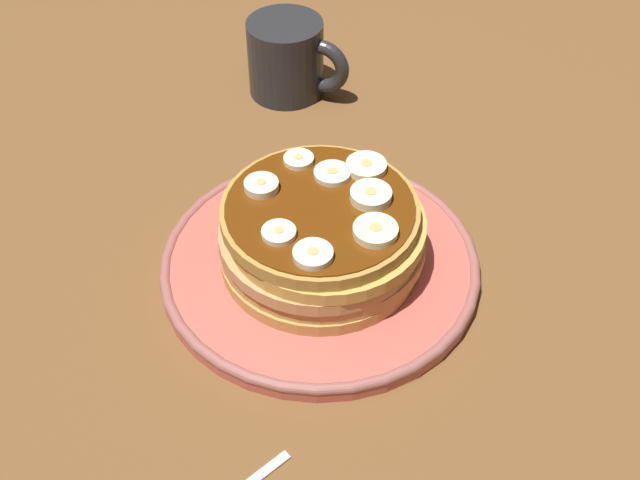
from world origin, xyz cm
name	(u,v)px	position (x,y,z in cm)	size (l,w,h in cm)	color
ground_plane	(320,282)	(0.00, 0.00, -1.50)	(140.00, 140.00, 3.00)	brown
plate	(320,263)	(0.00, 0.00, 0.89)	(27.72, 27.72, 1.65)	#CC594C
pancake_stack	(322,232)	(0.05, 0.27, 4.43)	(17.68, 17.94, 6.28)	#C28C46
banana_slice_0	(332,174)	(-0.58, 3.91, 7.81)	(3.15, 3.15, 0.72)	#EBE9C3
banana_slice_1	(371,196)	(3.47, 2.44, 7.98)	(3.44, 3.44, 1.04)	#ECECBF
banana_slice_2	(299,160)	(-3.95, 4.47, 7.82)	(2.63, 2.63, 0.72)	#F7EFC5
banana_slice_3	(375,231)	(5.27, -1.26, 7.92)	(3.58, 3.58, 0.93)	#F9EBB4
banana_slice_4	(313,255)	(1.81, -5.50, 7.87)	(3.13, 3.13, 0.84)	beige
banana_slice_5	(279,233)	(-1.61, -4.37, 7.82)	(2.75, 2.75, 0.72)	#FCE3C4
banana_slice_6	(262,186)	(-5.29, 0.08, 7.93)	(2.89, 2.89, 0.96)	#F5E1BE
banana_slice_7	(366,167)	(1.74, 5.85, 7.89)	(3.52, 3.52, 0.87)	#FBF0C3
coffee_mug	(289,57)	(-14.14, 23.96, 4.32)	(11.54, 8.24, 8.38)	#262628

